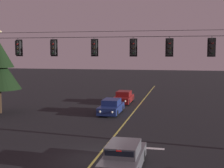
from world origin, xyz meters
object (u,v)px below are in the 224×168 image
at_px(car_waiting_near_lane, 124,157).
at_px(car_oncoming_trailing, 124,97).
at_px(traffic_light_far_right, 212,47).
at_px(traffic_light_left_inner, 53,48).
at_px(traffic_light_rightmost, 169,47).
at_px(car_oncoming_lead, 111,107).
at_px(traffic_light_right_inner, 133,47).
at_px(traffic_light_leftmost, 18,48).
at_px(traffic_light_centre, 94,48).

height_order(car_waiting_near_lane, car_oncoming_trailing, same).
bearing_deg(traffic_light_far_right, traffic_light_left_inner, 180.00).
bearing_deg(traffic_light_rightmost, car_oncoming_lead, 120.50).
height_order(traffic_light_far_right, car_oncoming_trailing, traffic_light_far_right).
distance_m(traffic_light_right_inner, car_waiting_near_lane, 7.06).
xyz_separation_m(traffic_light_far_right, car_waiting_near_lane, (-4.44, -4.43, -5.49)).
distance_m(traffic_light_right_inner, traffic_light_rightmost, 2.21).
bearing_deg(traffic_light_leftmost, traffic_light_right_inner, 0.00).
height_order(traffic_light_right_inner, car_waiting_near_lane, traffic_light_right_inner).
bearing_deg(car_oncoming_lead, traffic_light_right_inner, -70.09).
bearing_deg(traffic_light_right_inner, traffic_light_centre, 180.00).
distance_m(car_oncoming_lead, car_oncoming_trailing, 6.53).
relative_size(traffic_light_left_inner, car_oncoming_lead, 0.28).
xyz_separation_m(traffic_light_rightmost, traffic_light_far_right, (2.46, 0.00, 0.00)).
bearing_deg(traffic_light_leftmost, traffic_light_centre, 0.00).
distance_m(traffic_light_leftmost, car_oncoming_trailing, 17.69).
xyz_separation_m(traffic_light_far_right, car_oncoming_lead, (-8.19, 9.74, -5.49)).
bearing_deg(traffic_light_rightmost, traffic_light_left_inner, 180.00).
relative_size(car_oncoming_lead, car_oncoming_trailing, 1.00).
xyz_separation_m(traffic_light_leftmost, car_oncoming_lead, (4.24, 9.74, -5.49)).
bearing_deg(car_waiting_near_lane, car_oncoming_trailing, 100.20).
distance_m(traffic_light_left_inner, traffic_light_centre, 2.76).
xyz_separation_m(traffic_light_centre, car_oncoming_lead, (-1.02, 9.74, -5.49)).
bearing_deg(car_waiting_near_lane, traffic_light_right_inner, 92.94).
bearing_deg(traffic_light_far_right, car_oncoming_trailing, 116.64).
distance_m(traffic_light_rightmost, traffic_light_far_right, 2.46).
height_order(car_oncoming_lead, car_oncoming_trailing, same).
height_order(traffic_light_left_inner, traffic_light_centre, same).
height_order(traffic_light_centre, traffic_light_right_inner, same).
xyz_separation_m(traffic_light_rightmost, car_oncoming_lead, (-5.73, 9.74, -5.49)).
height_order(traffic_light_centre, traffic_light_rightmost, same).
relative_size(traffic_light_centre, car_oncoming_lead, 0.28).
height_order(traffic_light_left_inner, traffic_light_rightmost, same).
height_order(traffic_light_left_inner, car_oncoming_trailing, traffic_light_left_inner).
relative_size(car_waiting_near_lane, car_oncoming_trailing, 0.98).
relative_size(traffic_light_centre, traffic_light_right_inner, 1.00).
xyz_separation_m(traffic_light_centre, traffic_light_rightmost, (4.71, 0.00, 0.00)).
relative_size(traffic_light_centre, car_waiting_near_lane, 0.28).
distance_m(traffic_light_far_right, car_waiting_near_lane, 8.33).
relative_size(traffic_light_far_right, car_oncoming_lead, 0.28).
bearing_deg(traffic_light_left_inner, traffic_light_rightmost, 0.00).
relative_size(traffic_light_rightmost, traffic_light_far_right, 1.00).
distance_m(traffic_light_right_inner, car_oncoming_lead, 11.72).
distance_m(traffic_light_left_inner, car_oncoming_trailing, 17.26).
relative_size(traffic_light_left_inner, traffic_light_right_inner, 1.00).
xyz_separation_m(traffic_light_left_inner, traffic_light_right_inner, (5.27, 0.00, 0.00)).
bearing_deg(traffic_light_rightmost, traffic_light_right_inner, 180.00).
height_order(traffic_light_right_inner, car_oncoming_lead, traffic_light_right_inner).
distance_m(traffic_light_centre, car_oncoming_lead, 11.23).
height_order(traffic_light_leftmost, traffic_light_far_right, same).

